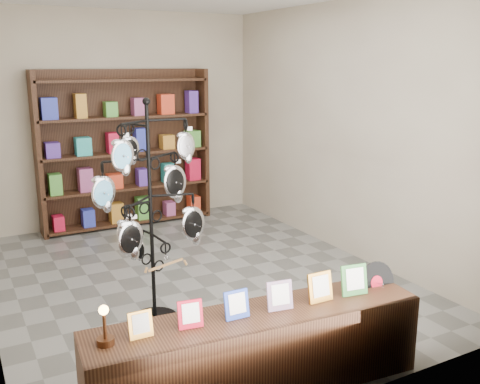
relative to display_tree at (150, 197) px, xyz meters
name	(u,v)px	position (x,y,z in m)	size (l,w,h in m)	color
ground	(193,277)	(0.70, 0.74, -1.16)	(5.00, 5.00, 0.00)	slate
room_envelope	(189,106)	(0.70, 0.74, 0.69)	(5.00, 5.00, 5.00)	#B7AE93
display_tree	(150,197)	(0.00, 0.00, 0.00)	(1.04, 1.02, 2.00)	black
front_shelf	(258,352)	(0.28, -1.38, -0.86)	(2.44, 0.70, 0.85)	black
back_shelving	(126,154)	(0.70, 3.04, -0.13)	(2.42, 0.36, 2.20)	black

